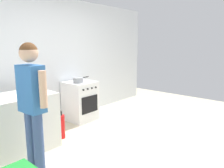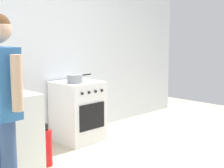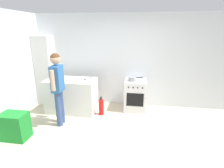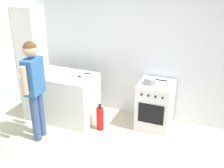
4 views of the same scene
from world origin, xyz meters
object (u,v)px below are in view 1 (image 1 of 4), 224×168
object	(u,v)px
knife_paring	(34,92)
person	(32,97)
pot	(78,80)
knife_chef	(24,91)
fire_extinguisher	(61,126)
oven_left	(80,101)

from	to	relation	value
knife_paring	person	bearing A→B (deg)	-120.67
pot	knife_paring	distance (m)	1.22
knife_chef	pot	bearing A→B (deg)	4.72
fire_extinguisher	oven_left	bearing A→B (deg)	28.78
pot	knife_chef	distance (m)	1.25
oven_left	pot	distance (m)	0.50
knife_chef	fire_extinguisher	world-z (taller)	knife_chef
pot	fire_extinguisher	size ratio (longest dim) A/B	0.79
fire_extinguisher	knife_chef	bearing A→B (deg)	147.46
oven_left	person	size ratio (longest dim) A/B	0.50
person	oven_left	bearing A→B (deg)	32.40
oven_left	person	bearing A→B (deg)	-147.60
pot	knife_paring	bearing A→B (deg)	-166.30
oven_left	person	distance (m)	2.12
knife_paring	person	distance (m)	0.86
pot	knife_paring	world-z (taller)	pot
oven_left	knife_chef	xyz separation A→B (m)	(-1.35, -0.17, 0.48)
person	knife_chef	bearing A→B (deg)	67.77
knife_paring	fire_extinguisher	distance (m)	0.81
knife_chef	person	xyz separation A→B (m)	(-0.37, -0.92, 0.11)
oven_left	knife_paring	xyz separation A→B (m)	(-1.29, -0.36, 0.48)
knife_chef	person	world-z (taller)	person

